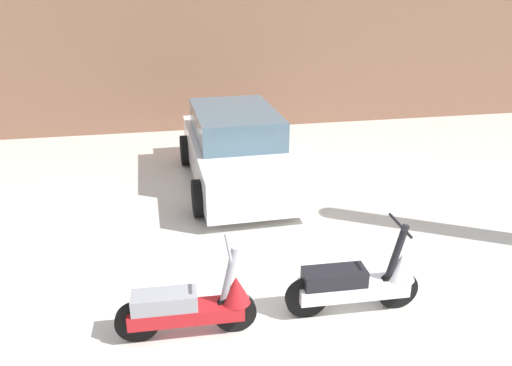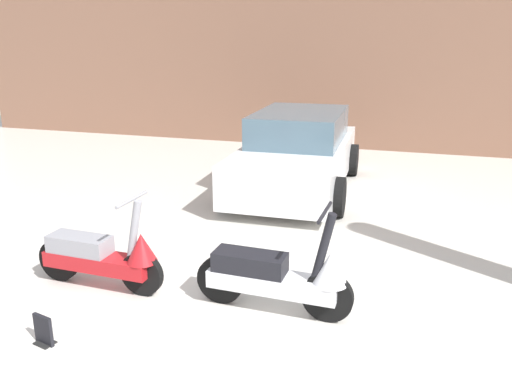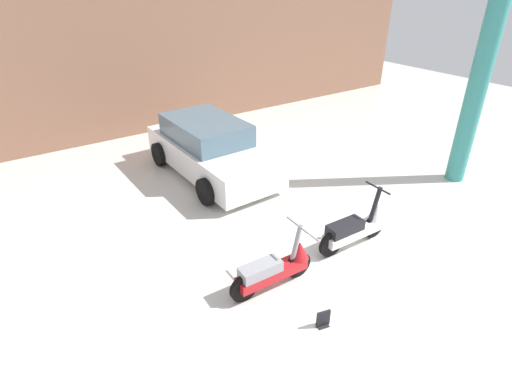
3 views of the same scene
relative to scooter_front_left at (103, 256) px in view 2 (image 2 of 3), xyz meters
The scene contains 5 objects.
wall_back 7.88m from the scooter_front_left, 79.07° to the left, with size 19.60×0.12×3.92m, color #845B47.
scooter_front_left is the anchor object (origin of this frame).
scooter_front_right 1.80m from the scooter_front_left, ahead, with size 1.49×0.54×1.04m.
car_rear_left 4.19m from the scooter_front_left, 74.96° to the left, with size 1.91×3.83×1.29m.
placard_near_left_scooter 1.03m from the scooter_front_left, 86.15° to the right, with size 0.20×0.15×0.26m.
Camera 2 is at (1.34, -2.91, 2.43)m, focal length 35.00 mm.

